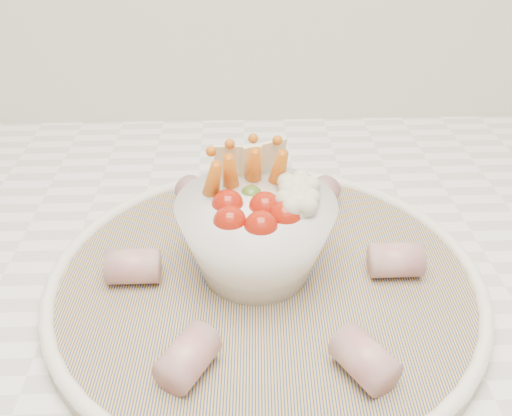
{
  "coord_description": "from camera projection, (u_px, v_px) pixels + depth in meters",
  "views": [
    {
      "loc": [
        -0.18,
        1.0,
        1.25
      ],
      "look_at": [
        -0.17,
        1.39,
        1.0
      ],
      "focal_mm": 40.0,
      "sensor_mm": 36.0,
      "label": 1
    }
  ],
  "objects": [
    {
      "name": "serving_platter",
      "position": [
        265.0,
        280.0,
        0.5
      ],
      "size": [
        0.39,
        0.39,
        0.02
      ],
      "color": "navy",
      "rests_on": "kitchen_counter"
    },
    {
      "name": "veggie_bowl",
      "position": [
        257.0,
        231.0,
        0.48
      ],
      "size": [
        0.13,
        0.13,
        0.11
      ],
      "color": "white",
      "rests_on": "serving_platter"
    },
    {
      "name": "cured_meat_rolls",
      "position": [
        265.0,
        263.0,
        0.49
      ],
      "size": [
        0.27,
        0.27,
        0.03
      ],
      "color": "#A64C55",
      "rests_on": "serving_platter"
    }
  ]
}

